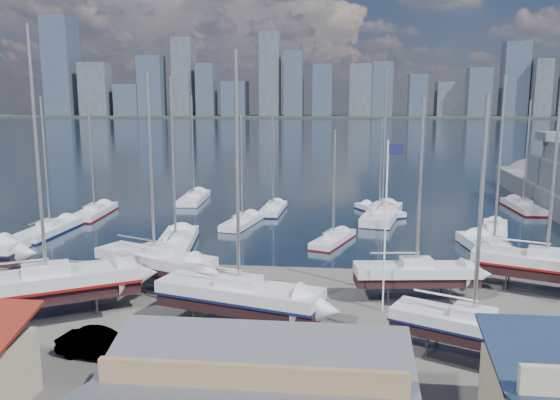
# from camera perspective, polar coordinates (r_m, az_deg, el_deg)

# --- Properties ---
(ground) EXTENTS (1400.00, 1400.00, 0.00)m
(ground) POSITION_cam_1_polar(r_m,az_deg,el_deg) (37.45, 0.94, -11.47)
(ground) COLOR #605E59
(ground) RESTS_ON ground
(water) EXTENTS (1400.00, 600.00, 0.40)m
(water) POSITION_cam_1_polar(r_m,az_deg,el_deg) (345.03, 5.64, 7.55)
(water) COLOR #1B3240
(water) RESTS_ON ground
(far_shore) EXTENTS (1400.00, 80.00, 2.20)m
(far_shore) POSITION_cam_1_polar(r_m,az_deg,el_deg) (604.87, 5.88, 8.65)
(far_shore) COLOR #2D332D
(far_shore) RESTS_ON ground
(skyline) EXTENTS (639.14, 43.80, 107.69)m
(skyline) POSITION_cam_1_polar(r_m,az_deg,el_deg) (599.14, 5.18, 12.28)
(skyline) COLOR #475166
(skyline) RESTS_ON far_shore
(sailboat_cradle_1) EXTENTS (11.53, 8.74, 18.44)m
(sailboat_cradle_1) POSITION_cam_1_polar(r_m,az_deg,el_deg) (38.63, -23.16, -8.16)
(sailboat_cradle_1) COLOR #2D2D33
(sailboat_cradle_1) RESTS_ON ground
(sailboat_cradle_2) EXTENTS (10.09, 6.50, 16.02)m
(sailboat_cradle_2) POSITION_cam_1_polar(r_m,az_deg,el_deg) (42.22, -12.95, -6.26)
(sailboat_cradle_2) COLOR #2D2D33
(sailboat_cradle_2) RESTS_ON ground
(sailboat_cradle_3) EXTENTS (10.81, 5.70, 16.76)m
(sailboat_cradle_3) POSITION_cam_1_polar(r_m,az_deg,el_deg) (33.99, -4.30, -9.96)
(sailboat_cradle_3) COLOR #2D2D33
(sailboat_cradle_3) RESTS_ON ground
(sailboat_cradle_4) EXTENTS (8.81, 3.42, 14.16)m
(sailboat_cradle_4) POSITION_cam_1_polar(r_m,az_deg,el_deg) (39.81, 14.04, -7.44)
(sailboat_cradle_4) COLOR #2D2D33
(sailboat_cradle_4) RESTS_ON ground
(sailboat_cradle_5) EXTENTS (8.86, 6.02, 14.18)m
(sailboat_cradle_5) POSITION_cam_1_polar(r_m,az_deg,el_deg) (31.46, 19.53, -12.46)
(sailboat_cradle_5) COLOR #2D2D33
(sailboat_cradle_5) RESTS_ON ground
(sailboat_cradle_6) EXTENTS (10.55, 6.55, 16.49)m
(sailboat_cradle_6) POSITION_cam_1_polar(r_m,az_deg,el_deg) (44.55, 26.04, -6.15)
(sailboat_cradle_6) COLOR #2D2D33
(sailboat_cradle_6) RESTS_ON ground
(sailboat_moored_0) EXTENTS (2.95, 10.20, 15.21)m
(sailboat_moored_0) POSITION_cam_1_polar(r_m,az_deg,el_deg) (63.61, -22.88, -3.00)
(sailboat_moored_0) COLOR black
(sailboat_moored_0) RESTS_ON water
(sailboat_moored_1) EXTENTS (3.59, 10.15, 14.89)m
(sailboat_moored_1) POSITION_cam_1_polar(r_m,az_deg,el_deg) (71.86, -18.80, -1.34)
(sailboat_moored_1) COLOR black
(sailboat_moored_1) RESTS_ON water
(sailboat_moored_2) EXTENTS (3.58, 10.57, 15.71)m
(sailboat_moored_2) POSITION_cam_1_polar(r_m,az_deg,el_deg) (78.87, -8.95, 0.05)
(sailboat_moored_2) COLOR black
(sailboat_moored_2) RESTS_ON water
(sailboat_moored_3) EXTENTS (4.78, 11.70, 16.98)m
(sailboat_moored_3) POSITION_cam_1_polar(r_m,az_deg,el_deg) (53.54, -10.82, -4.70)
(sailboat_moored_3) COLOR black
(sailboat_moored_3) RESTS_ON water
(sailboat_moored_4) EXTENTS (3.97, 8.95, 13.07)m
(sailboat_moored_4) POSITION_cam_1_polar(r_m,az_deg,el_deg) (62.74, -3.96, -2.39)
(sailboat_moored_4) COLOR black
(sailboat_moored_4) RESTS_ON water
(sailboat_moored_5) EXTENTS (2.85, 8.91, 13.17)m
(sailboat_moored_5) POSITION_cam_1_polar(r_m,az_deg,el_deg) (70.27, -0.71, -1.05)
(sailboat_moored_5) COLOR black
(sailboat_moored_5) RESTS_ON water
(sailboat_moored_6) EXTENTS (4.77, 8.17, 11.79)m
(sailboat_moored_6) POSITION_cam_1_polar(r_m,az_deg,el_deg) (54.91, 5.57, -4.20)
(sailboat_moored_6) COLOR black
(sailboat_moored_6) RESTS_ON water
(sailboat_moored_7) EXTENTS (6.07, 12.78, 18.60)m
(sailboat_moored_7) POSITION_cam_1_polar(r_m,az_deg,el_deg) (67.20, 10.61, -1.71)
(sailboat_moored_7) COLOR black
(sailboat_moored_7) RESTS_ON water
(sailboat_moored_8) EXTENTS (6.19, 8.46, 12.55)m
(sailboat_moored_8) POSITION_cam_1_polar(r_m,az_deg,el_deg) (70.70, 10.33, -1.14)
(sailboat_moored_8) COLOR black
(sailboat_moored_8) RESTS_ON water
(sailboat_moored_9) EXTENTS (4.61, 11.58, 17.00)m
(sailboat_moored_9) POSITION_cam_1_polar(r_m,az_deg,el_deg) (53.82, 21.39, -5.13)
(sailboat_moored_9) COLOR black
(sailboat_moored_9) RESTS_ON water
(sailboat_moored_10) EXTENTS (4.88, 9.27, 13.34)m
(sailboat_moored_10) POSITION_cam_1_polar(r_m,az_deg,el_deg) (62.79, 21.51, -3.07)
(sailboat_moored_10) COLOR black
(sailboat_moored_10) RESTS_ON water
(sailboat_moored_11) EXTENTS (3.05, 10.05, 14.92)m
(sailboat_moored_11) POSITION_cam_1_polar(r_m,az_deg,el_deg) (78.42, 23.99, -0.76)
(sailboat_moored_11) COLOR black
(sailboat_moored_11) RESTS_ON water
(car_a) EXTENTS (2.93, 4.04, 1.28)m
(car_a) POSITION_cam_1_polar(r_m,az_deg,el_deg) (30.95, -13.43, -15.22)
(car_a) COLOR gray
(car_a) RESTS_ON ground
(car_b) EXTENTS (4.75, 2.29, 1.50)m
(car_b) POSITION_cam_1_polar(r_m,az_deg,el_deg) (32.36, -18.41, -14.11)
(car_b) COLOR gray
(car_b) RESTS_ON ground
(car_c) EXTENTS (3.48, 5.42, 1.39)m
(car_c) POSITION_cam_1_polar(r_m,az_deg,el_deg) (27.05, -8.78, -18.81)
(car_c) COLOR gray
(car_c) RESTS_ON ground
(car_d) EXTENTS (3.03, 5.47, 1.50)m
(car_d) POSITION_cam_1_polar(r_m,az_deg,el_deg) (30.15, 25.24, -16.41)
(car_d) COLOR gray
(car_d) RESTS_ON ground
(flagpole) EXTENTS (1.01, 0.12, 11.42)m
(flagpole) POSITION_cam_1_polar(r_m,az_deg,el_deg) (36.24, 11.11, -1.59)
(flagpole) COLOR white
(flagpole) RESTS_ON ground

